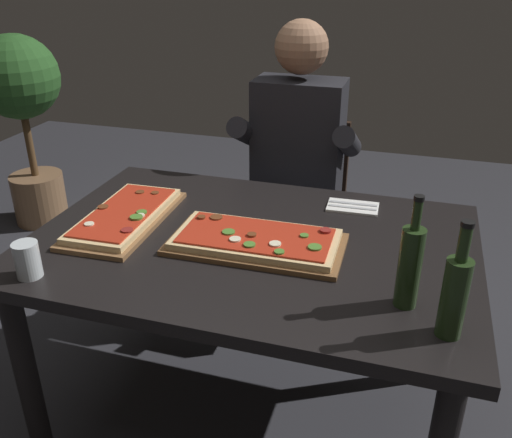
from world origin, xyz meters
name	(u,v)px	position (x,y,z in m)	size (l,w,h in m)	color
ground_plane	(252,413)	(0.00, 0.00, 0.00)	(6.40, 6.40, 0.00)	#2D2D33
dining_table	(252,265)	(0.00, 0.00, 0.64)	(1.40, 0.96, 0.74)	black
pizza_rectangular_front	(256,241)	(0.03, -0.04, 0.76)	(0.54, 0.28, 0.05)	brown
pizza_rectangular_left	(125,216)	(-0.45, 0.00, 0.76)	(0.26, 0.51, 0.05)	brown
wine_bottle_dark	(455,294)	(0.59, -0.32, 0.86)	(0.06, 0.06, 0.30)	#233819
oil_bottle_amber	(410,265)	(0.49, -0.22, 0.86)	(0.06, 0.06, 0.31)	#233819
tumbler_near_camera	(27,260)	(-0.53, -0.39, 0.79)	(0.07, 0.07, 0.10)	silver
napkin_cutlery_set	(353,207)	(0.27, 0.34, 0.74)	(0.18, 0.12, 0.01)	white
diner_chair	(299,205)	(-0.03, 0.86, 0.49)	(0.44, 0.44, 0.87)	black
seated_diner	(295,162)	(-0.03, 0.74, 0.74)	(0.53, 0.41, 1.33)	#23232D
potted_plant_corner	(22,106)	(-1.79, 1.19, 0.75)	(0.48, 0.48, 1.16)	#846042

